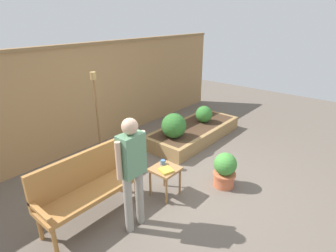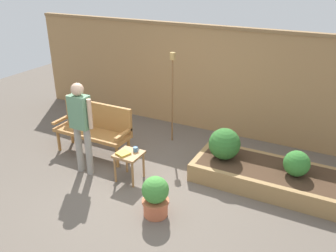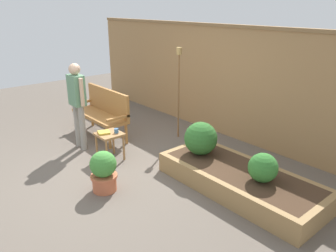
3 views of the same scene
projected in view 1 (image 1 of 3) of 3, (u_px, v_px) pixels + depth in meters
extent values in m
plane|color=#60564C|center=(188.00, 188.00, 4.48)|extent=(14.00, 14.00, 0.00)
cube|color=#A37A4C|center=(89.00, 98.00, 5.62)|extent=(8.40, 0.10, 2.10)
cube|color=olive|center=(83.00, 44.00, 5.21)|extent=(8.40, 0.14, 0.06)
cylinder|color=#A87038|center=(121.00, 181.00, 4.31)|extent=(0.06, 0.06, 0.40)
cylinder|color=#A87038|center=(136.00, 190.00, 4.10)|extent=(0.06, 0.06, 0.40)
cylinder|color=#A87038|center=(40.00, 227.00, 3.38)|extent=(0.06, 0.06, 0.40)
cylinder|color=#A87038|center=(55.00, 241.00, 3.16)|extent=(0.06, 0.06, 0.40)
cube|color=#A87038|center=(91.00, 193.00, 3.65)|extent=(1.44, 0.48, 0.06)
cube|color=#A87038|center=(80.00, 170.00, 3.67)|extent=(1.44, 0.06, 0.48)
cube|color=#A87038|center=(39.00, 211.00, 3.11)|extent=(0.06, 0.48, 0.04)
cube|color=#A87038|center=(128.00, 164.00, 4.09)|extent=(0.06, 0.48, 0.04)
cylinder|color=#9E7042|center=(164.00, 174.00, 4.45)|extent=(0.04, 0.04, 0.44)
cylinder|color=#9E7042|center=(180.00, 182.00, 4.25)|extent=(0.04, 0.04, 0.44)
cylinder|color=#9E7042|center=(150.00, 183.00, 4.22)|extent=(0.04, 0.04, 0.44)
cylinder|color=#9E7042|center=(166.00, 191.00, 4.02)|extent=(0.04, 0.04, 0.44)
cube|color=#9E7042|center=(165.00, 169.00, 4.14)|extent=(0.40, 0.40, 0.04)
cylinder|color=teal|center=(163.00, 162.00, 4.22)|extent=(0.08, 0.08, 0.08)
torus|color=teal|center=(165.00, 161.00, 4.26)|extent=(0.05, 0.01, 0.05)
cube|color=gold|center=(166.00, 170.00, 4.05)|extent=(0.23, 0.23, 0.03)
cylinder|color=#C66642|center=(224.00, 180.00, 4.50)|extent=(0.34, 0.34, 0.21)
cylinder|color=#C66642|center=(224.00, 174.00, 4.45)|extent=(0.38, 0.38, 0.04)
sphere|color=#428938|center=(225.00, 164.00, 4.38)|extent=(0.37, 0.37, 0.37)
cube|color=#997547|center=(211.00, 137.00, 5.96)|extent=(2.40, 0.09, 0.30)
cube|color=#997547|center=(178.00, 127.00, 6.50)|extent=(2.40, 0.09, 0.30)
cube|color=#997547|center=(161.00, 150.00, 5.42)|extent=(0.09, 0.82, 0.30)
cube|color=#997547|center=(219.00, 119.00, 7.05)|extent=(0.09, 0.82, 0.30)
cube|color=#422D1E|center=(194.00, 132.00, 6.23)|extent=(2.22, 0.82, 0.30)
cylinder|color=brown|center=(174.00, 136.00, 5.61)|extent=(0.04, 0.04, 0.06)
sphere|color=#2D6628|center=(174.00, 126.00, 5.52)|extent=(0.51, 0.51, 0.51)
cylinder|color=brown|center=(204.00, 121.00, 6.41)|extent=(0.04, 0.04, 0.06)
sphere|color=#33752D|center=(204.00, 114.00, 6.35)|extent=(0.39, 0.39, 0.39)
cylinder|color=brown|center=(98.00, 124.00, 4.93)|extent=(0.03, 0.03, 1.63)
cylinder|color=#AD894C|center=(93.00, 76.00, 4.60)|extent=(0.10, 0.10, 0.13)
cylinder|color=gray|center=(140.00, 197.00, 3.59)|extent=(0.11, 0.11, 0.82)
cylinder|color=gray|center=(128.00, 204.00, 3.45)|extent=(0.11, 0.11, 0.82)
cube|color=#5B8966|center=(131.00, 155.00, 3.26)|extent=(0.32, 0.20, 0.54)
cylinder|color=tan|center=(143.00, 149.00, 3.40)|extent=(0.07, 0.07, 0.49)
cylinder|color=tan|center=(119.00, 161.00, 3.12)|extent=(0.07, 0.07, 0.49)
sphere|color=tan|center=(130.00, 126.00, 3.12)|extent=(0.20, 0.20, 0.20)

